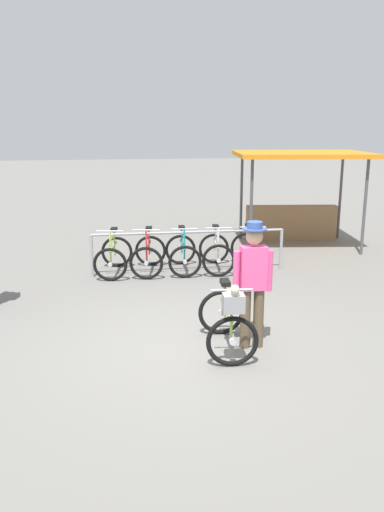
{
  "coord_description": "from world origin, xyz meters",
  "views": [
    {
      "loc": [
        -1.06,
        -6.34,
        2.92
      ],
      "look_at": [
        0.25,
        1.05,
        1.0
      ],
      "focal_mm": 35.98,
      "sensor_mm": 36.0,
      "label": 1
    }
  ],
  "objects_px": {
    "racked_bike_teal": "(183,254)",
    "market_stall": "(296,188)",
    "racked_bike_red": "(148,255)",
    "racked_bike_lime": "(114,256)",
    "person_with_featured_bike": "(253,280)",
    "featured_bicycle": "(228,318)",
    "racked_bike_blue": "(249,251)",
    "racked_bike_white": "(216,253)"
  },
  "relations": [
    {
      "from": "racked_bike_teal",
      "to": "market_stall",
      "type": "height_order",
      "value": "market_stall"
    },
    {
      "from": "racked_bike_red",
      "to": "racked_bike_teal",
      "type": "distance_m",
      "value": 0.7
    },
    {
      "from": "racked_bike_lime",
      "to": "racked_bike_teal",
      "type": "height_order",
      "value": "same"
    },
    {
      "from": "racked_bike_lime",
      "to": "person_with_featured_bike",
      "type": "bearing_deg",
      "value": -66.02
    },
    {
      "from": "racked_bike_red",
      "to": "featured_bicycle",
      "type": "xyz_separation_m",
      "value": [
        0.66,
        -4.0,
        0.12
      ]
    },
    {
      "from": "racked_bike_blue",
      "to": "market_stall",
      "type": "height_order",
      "value": "market_stall"
    },
    {
      "from": "market_stall",
      "to": "racked_bike_white",
      "type": "bearing_deg",
      "value": -140.11
    },
    {
      "from": "racked_bike_white",
      "to": "person_with_featured_bike",
      "type": "bearing_deg",
      "value": -95.56
    },
    {
      "from": "racked_bike_white",
      "to": "featured_bicycle",
      "type": "height_order",
      "value": "featured_bicycle"
    },
    {
      "from": "racked_bike_red",
      "to": "market_stall",
      "type": "xyz_separation_m",
      "value": [
        3.91,
        2.05,
        1.03
      ]
    },
    {
      "from": "racked_bike_lime",
      "to": "racked_bike_blue",
      "type": "relative_size",
      "value": 1.03
    },
    {
      "from": "racked_bike_red",
      "to": "person_with_featured_bike",
      "type": "relative_size",
      "value": 0.7
    },
    {
      "from": "racked_bike_red",
      "to": "person_with_featured_bike",
      "type": "distance_m",
      "value": 4.04
    },
    {
      "from": "racked_bike_blue",
      "to": "featured_bicycle",
      "type": "relative_size",
      "value": 0.94
    },
    {
      "from": "racked_bike_lime",
      "to": "racked_bike_teal",
      "type": "relative_size",
      "value": 1.04
    },
    {
      "from": "racked_bike_blue",
      "to": "racked_bike_white",
      "type": "bearing_deg",
      "value": 178.21
    },
    {
      "from": "racked_bike_lime",
      "to": "featured_bicycle",
      "type": "relative_size",
      "value": 0.97
    },
    {
      "from": "racked_bike_blue",
      "to": "person_with_featured_bike",
      "type": "distance_m",
      "value": 3.99
    },
    {
      "from": "racked_bike_white",
      "to": "racked_bike_blue",
      "type": "xyz_separation_m",
      "value": [
        0.7,
        -0.02,
        -0.0
      ]
    },
    {
      "from": "racked_bike_lime",
      "to": "racked_bike_red",
      "type": "relative_size",
      "value": 0.99
    },
    {
      "from": "racked_bike_blue",
      "to": "person_with_featured_bike",
      "type": "bearing_deg",
      "value": -105.75
    },
    {
      "from": "racked_bike_teal",
      "to": "market_stall",
      "type": "distance_m",
      "value": 3.95
    },
    {
      "from": "racked_bike_white",
      "to": "featured_bicycle",
      "type": "bearing_deg",
      "value": -100.54
    },
    {
      "from": "racked_bike_teal",
      "to": "racked_bike_white",
      "type": "relative_size",
      "value": 0.98
    },
    {
      "from": "racked_bike_blue",
      "to": "racked_bike_lime",
      "type": "bearing_deg",
      "value": 178.21
    },
    {
      "from": "racked_bike_white",
      "to": "featured_bicycle",
      "type": "distance_m",
      "value": 4.03
    },
    {
      "from": "racked_bike_white",
      "to": "market_stall",
      "type": "distance_m",
      "value": 3.42
    },
    {
      "from": "racked_bike_teal",
      "to": "racked_bike_blue",
      "type": "height_order",
      "value": "same"
    },
    {
      "from": "racked_bike_teal",
      "to": "racked_bike_white",
      "type": "height_order",
      "value": "same"
    },
    {
      "from": "racked_bike_red",
      "to": "racked_bike_lime",
      "type": "bearing_deg",
      "value": 178.21
    },
    {
      "from": "person_with_featured_bike",
      "to": "racked_bike_lime",
      "type": "bearing_deg",
      "value": 113.98
    },
    {
      "from": "racked_bike_white",
      "to": "racked_bike_red",
      "type": "bearing_deg",
      "value": 178.21
    },
    {
      "from": "racked_bike_teal",
      "to": "racked_bike_blue",
      "type": "xyz_separation_m",
      "value": [
        1.4,
        -0.04,
        -0.0
      ]
    },
    {
      "from": "person_with_featured_bike",
      "to": "market_stall",
      "type": "distance_m",
      "value": 6.59
    },
    {
      "from": "person_with_featured_bike",
      "to": "racked_bike_red",
      "type": "bearing_deg",
      "value": 104.9
    },
    {
      "from": "racked_bike_lime",
      "to": "racked_bike_red",
      "type": "xyz_separation_m",
      "value": [
        0.7,
        -0.02,
        0.0
      ]
    },
    {
      "from": "racked_bike_white",
      "to": "person_with_featured_bike",
      "type": "height_order",
      "value": "person_with_featured_bike"
    },
    {
      "from": "racked_bike_teal",
      "to": "featured_bicycle",
      "type": "relative_size",
      "value": 0.93
    },
    {
      "from": "racked_bike_white",
      "to": "racked_bike_blue",
      "type": "height_order",
      "value": "same"
    },
    {
      "from": "racked_bike_red",
      "to": "racked_bike_blue",
      "type": "relative_size",
      "value": 1.04
    },
    {
      "from": "racked_bike_red",
      "to": "racked_bike_white",
      "type": "bearing_deg",
      "value": -1.79
    },
    {
      "from": "racked_bike_red",
      "to": "racked_bike_white",
      "type": "relative_size",
      "value": 1.03
    }
  ]
}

